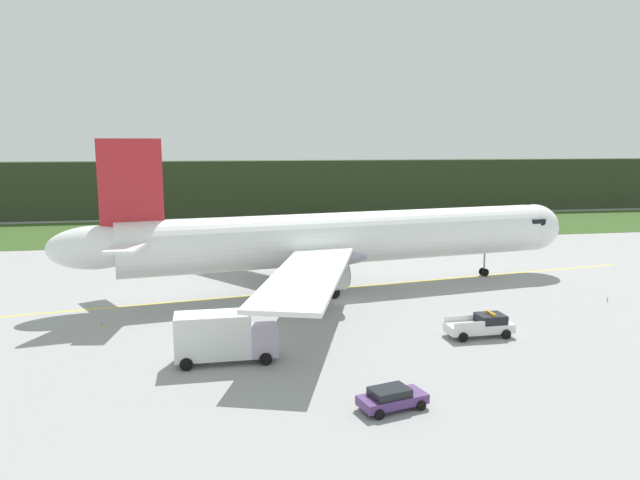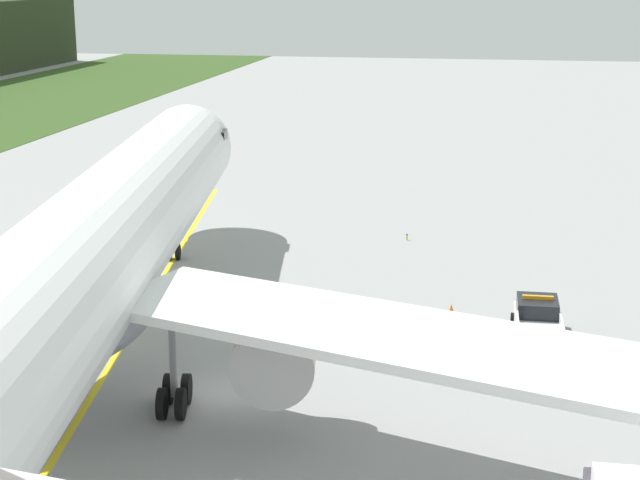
% 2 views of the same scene
% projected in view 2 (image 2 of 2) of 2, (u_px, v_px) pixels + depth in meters
% --- Properties ---
extents(ground, '(320.00, 320.00, 0.00)m').
position_uv_depth(ground, '(219.00, 395.00, 39.89)').
color(ground, '#969696').
extents(taxiway_centerline_main, '(72.88, 11.69, 0.01)m').
position_uv_depth(taxiway_centerline_main, '(103.00, 376.00, 41.75)').
color(taxiway_centerline_main, yellow).
rests_on(taxiway_centerline_main, ground).
extents(airliner, '(56.15, 47.62, 15.75)m').
position_uv_depth(airliner, '(92.00, 259.00, 39.72)').
color(airliner, white).
rests_on(airliner, ground).
extents(ops_pickup_truck, '(5.42, 2.37, 1.94)m').
position_uv_depth(ops_pickup_truck, '(538.00, 323.00, 45.41)').
color(ops_pickup_truck, silver).
rests_on(ops_pickup_truck, ground).
extents(apron_cone, '(0.52, 0.52, 0.66)m').
position_uv_depth(apron_cone, '(451.00, 311.00, 48.82)').
color(apron_cone, black).
rests_on(apron_cone, ground).
extents(taxiway_edge_light_east, '(0.12, 0.12, 0.42)m').
position_uv_depth(taxiway_edge_light_east, '(407.00, 236.00, 62.80)').
color(taxiway_edge_light_east, yellow).
rests_on(taxiway_edge_light_east, ground).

